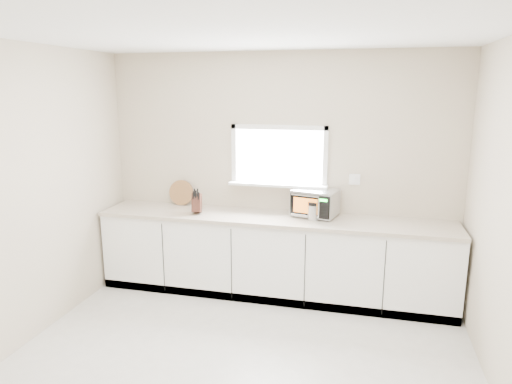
% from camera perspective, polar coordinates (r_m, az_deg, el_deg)
% --- Properties ---
extents(back_wall, '(4.00, 0.17, 2.70)m').
position_cam_1_polar(back_wall, '(5.22, 2.89, 2.50)').
color(back_wall, beige).
rests_on(back_wall, ground).
extents(cabinets, '(3.92, 0.60, 0.88)m').
position_cam_1_polar(cabinets, '(5.19, 2.15, -8.16)').
color(cabinets, white).
rests_on(cabinets, ground).
extents(countertop, '(3.92, 0.64, 0.04)m').
position_cam_1_polar(countertop, '(5.03, 2.17, -3.30)').
color(countertop, beige).
rests_on(countertop, cabinets).
extents(microwave, '(0.53, 0.46, 0.30)m').
position_cam_1_polar(microwave, '(5.05, 7.42, -1.27)').
color(microwave, black).
rests_on(microwave, countertop).
extents(knife_block, '(0.14, 0.22, 0.30)m').
position_cam_1_polar(knife_block, '(5.17, -7.42, -1.30)').
color(knife_block, '#482419').
rests_on(knife_block, countertop).
extents(cutting_board, '(0.30, 0.07, 0.30)m').
position_cam_1_polar(cutting_board, '(5.57, -9.33, -0.07)').
color(cutting_board, olive).
rests_on(cutting_board, countertop).
extents(coffee_grinder, '(0.12, 0.12, 0.20)m').
position_cam_1_polar(coffee_grinder, '(4.91, 7.16, -2.35)').
color(coffee_grinder, '#B1B4B8').
rests_on(coffee_grinder, countertop).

